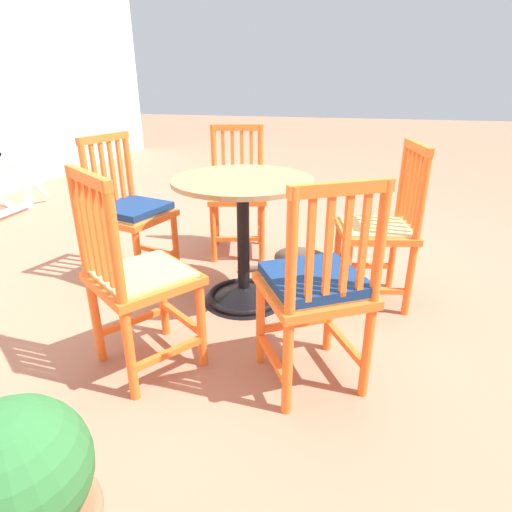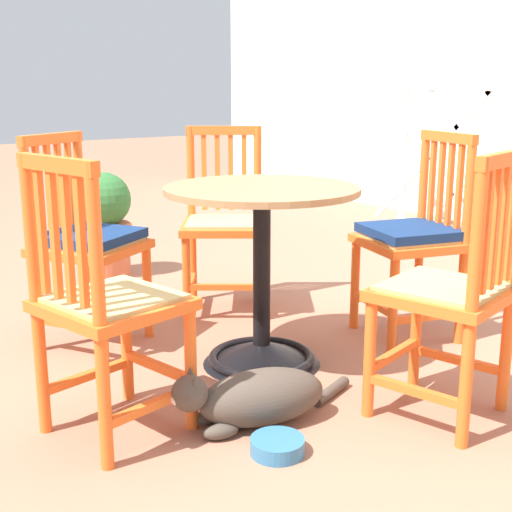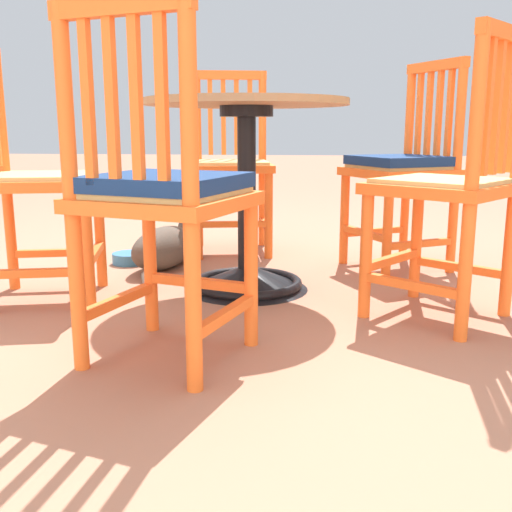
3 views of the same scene
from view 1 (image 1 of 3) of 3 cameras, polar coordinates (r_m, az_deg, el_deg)
name	(u,v)px [view 1 (image 1 of 3)]	position (r m, az deg, el deg)	size (l,w,h in m)	color
ground_plane	(280,295)	(2.61, 3.27, -5.21)	(24.00, 24.00, 0.00)	#A36B51
cafe_table	(243,256)	(2.43, -1.68, 0.07)	(0.76, 0.76, 0.73)	black
orange_chair_tucked_in	(131,213)	(2.75, -16.38, 5.50)	(0.50, 0.50, 0.91)	orange
orange_chair_at_corner	(137,280)	(1.88, -15.61, -3.08)	(0.56, 0.56, 0.91)	orange
orange_chair_facing_out	(316,289)	(1.72, 7.99, -4.37)	(0.55, 0.55, 0.91)	orange
orange_chair_near_fence	(380,230)	(2.48, 16.27, 3.31)	(0.47, 0.47, 0.91)	orange
orange_chair_by_planter	(238,195)	(3.12, -2.48, 8.13)	(0.49, 0.49, 0.91)	orange
tabby_cat	(310,263)	(2.82, 7.24, -0.95)	(0.31, 0.75, 0.23)	#4C4238
pet_water_bowl	(319,262)	(3.03, 8.44, -0.75)	(0.17, 0.17, 0.05)	teal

